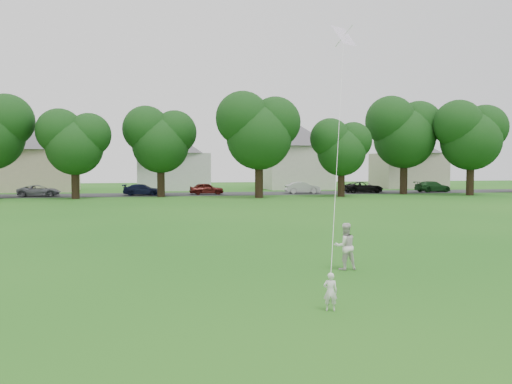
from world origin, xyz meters
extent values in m
plane|color=#155313|center=(0.00, 0.00, 0.00)|extent=(160.00, 160.00, 0.00)
cube|color=#2D2D30|center=(0.00, 42.00, 0.01)|extent=(90.00, 7.00, 0.01)
imported|color=silver|center=(1.33, -1.65, 0.40)|extent=(0.34, 0.27, 0.81)
imported|color=silver|center=(3.17, 2.19, 0.68)|extent=(0.69, 0.55, 1.37)
plane|color=white|center=(4.82, 6.70, 7.93)|extent=(1.17, 1.02, 0.79)
cylinder|color=white|center=(3.08, 2.53, 4.25)|extent=(0.01, 0.01, 11.65)
cylinder|color=black|center=(-9.43, 36.66, 1.60)|extent=(0.71, 0.71, 3.19)
cylinder|color=black|center=(-1.71, 37.97, 1.71)|extent=(0.73, 0.73, 3.42)
cylinder|color=black|center=(7.37, 34.72, 1.94)|extent=(0.77, 0.77, 3.88)
cylinder|color=black|center=(15.66, 34.93, 1.49)|extent=(0.69, 0.69, 2.97)
cylinder|color=black|center=(23.86, 37.86, 2.02)|extent=(0.79, 0.79, 4.05)
cylinder|color=black|center=(29.54, 34.54, 1.89)|extent=(0.76, 0.76, 3.78)
imported|color=gray|center=(-13.50, 41.00, 0.57)|extent=(4.13, 2.11, 1.12)
imported|color=#13193D|center=(-3.54, 41.00, 0.58)|extent=(4.09, 2.07, 1.14)
imported|color=#511410|center=(3.03, 41.00, 0.62)|extent=(3.63, 1.52, 1.23)
imported|color=#B8B8B8|center=(13.54, 41.00, 0.64)|extent=(3.89, 1.56, 1.26)
imported|color=black|center=(20.65, 41.00, 0.62)|extent=(4.43, 2.09, 1.23)
imported|color=#17471B|center=(29.19, 41.00, 0.63)|extent=(4.46, 2.26, 1.24)
cube|color=#BEB08E|center=(-16.00, 52.00, 2.45)|extent=(8.61, 7.38, 4.89)
pyramid|color=#4F4C51|center=(-16.00, 52.00, 7.59)|extent=(12.42, 12.42, 2.69)
cube|color=silver|center=(0.00, 52.00, 2.29)|extent=(8.74, 6.39, 4.58)
pyramid|color=#4F4C51|center=(0.00, 52.00, 7.10)|extent=(12.60, 12.60, 2.52)
cube|color=beige|center=(16.00, 52.00, 2.77)|extent=(8.29, 7.31, 5.55)
pyramid|color=#4F4C51|center=(16.00, 52.00, 8.60)|extent=(11.96, 11.96, 3.05)
cube|color=#B7AB97|center=(32.00, 52.00, 2.36)|extent=(8.87, 6.38, 4.73)
pyramid|color=#4F4C51|center=(32.00, 52.00, 7.33)|extent=(12.80, 12.80, 2.60)
camera|label=1|loc=(-2.21, -11.37, 3.01)|focal=35.00mm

